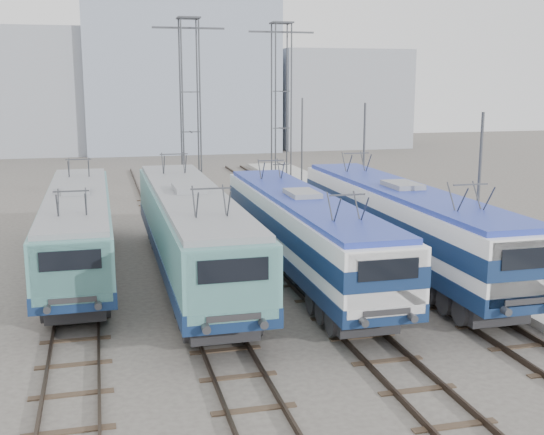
{
  "coord_description": "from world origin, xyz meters",
  "views": [
    {
      "loc": [
        -5.73,
        -21.52,
        8.14
      ],
      "look_at": [
        1.52,
        7.0,
        2.26
      ],
      "focal_mm": 45.0,
      "sensor_mm": 36.0,
      "label": 1
    }
  ],
  "objects_px": {
    "catenary_tower_west": "(190,106)",
    "catenary_tower_east": "(281,104)",
    "locomotive_far_right": "(403,220)",
    "locomotive_center_left": "(191,227)",
    "mast_mid": "(364,166)",
    "mast_rear": "(302,147)",
    "locomotive_far_left": "(78,225)",
    "mast_front": "(478,202)",
    "locomotive_center_right": "(303,228)"
  },
  "relations": [
    {
      "from": "locomotive_far_right",
      "to": "mast_rear",
      "type": "height_order",
      "value": "mast_rear"
    },
    {
      "from": "locomotive_far_right",
      "to": "mast_mid",
      "type": "xyz_separation_m",
      "value": [
        1.85,
        9.22,
        1.18
      ]
    },
    {
      "from": "locomotive_center_left",
      "to": "catenary_tower_east",
      "type": "bearing_deg",
      "value": 64.56
    },
    {
      "from": "catenary_tower_west",
      "to": "locomotive_center_right",
      "type": "bearing_deg",
      "value": -82.61
    },
    {
      "from": "locomotive_far_left",
      "to": "catenary_tower_west",
      "type": "height_order",
      "value": "catenary_tower_west"
    },
    {
      "from": "locomotive_far_left",
      "to": "mast_rear",
      "type": "height_order",
      "value": "mast_rear"
    },
    {
      "from": "locomotive_center_left",
      "to": "mast_front",
      "type": "height_order",
      "value": "mast_front"
    },
    {
      "from": "locomotive_center_right",
      "to": "catenary_tower_east",
      "type": "bearing_deg",
      "value": 77.61
    },
    {
      "from": "catenary_tower_west",
      "to": "locomotive_center_left",
      "type": "bearing_deg",
      "value": -97.82
    },
    {
      "from": "mast_rear",
      "to": "mast_front",
      "type": "bearing_deg",
      "value": -90.0
    },
    {
      "from": "catenary_tower_west",
      "to": "catenary_tower_east",
      "type": "relative_size",
      "value": 1.0
    },
    {
      "from": "locomotive_far_right",
      "to": "mast_front",
      "type": "bearing_deg",
      "value": -56.31
    },
    {
      "from": "locomotive_far_left",
      "to": "locomotive_center_left",
      "type": "xyz_separation_m",
      "value": [
        4.5,
        -2.4,
        0.16
      ]
    },
    {
      "from": "catenary_tower_west",
      "to": "mast_rear",
      "type": "bearing_deg",
      "value": 24.94
    },
    {
      "from": "locomotive_center_right",
      "to": "locomotive_far_right",
      "type": "height_order",
      "value": "locomotive_far_right"
    },
    {
      "from": "locomotive_far_left",
      "to": "mast_rear",
      "type": "relative_size",
      "value": 2.45
    },
    {
      "from": "locomotive_far_right",
      "to": "catenary_tower_east",
      "type": "relative_size",
      "value": 1.52
    },
    {
      "from": "locomotive_far_left",
      "to": "locomotive_far_right",
      "type": "relative_size",
      "value": 0.94
    },
    {
      "from": "locomotive_center_left",
      "to": "locomotive_far_right",
      "type": "xyz_separation_m",
      "value": [
        9.0,
        -0.83,
        0.02
      ]
    },
    {
      "from": "locomotive_far_right",
      "to": "catenary_tower_west",
      "type": "xyz_separation_m",
      "value": [
        -6.75,
        17.22,
        4.32
      ]
    },
    {
      "from": "locomotive_far_left",
      "to": "mast_front",
      "type": "relative_size",
      "value": 2.45
    },
    {
      "from": "mast_front",
      "to": "mast_rear",
      "type": "height_order",
      "value": "same"
    },
    {
      "from": "locomotive_far_left",
      "to": "mast_mid",
      "type": "xyz_separation_m",
      "value": [
        15.35,
        5.99,
        1.36
      ]
    },
    {
      "from": "locomotive_far_right",
      "to": "mast_rear",
      "type": "xyz_separation_m",
      "value": [
        1.85,
        21.22,
        1.18
      ]
    },
    {
      "from": "catenary_tower_west",
      "to": "mast_mid",
      "type": "distance_m",
      "value": 12.16
    },
    {
      "from": "locomotive_center_left",
      "to": "locomotive_center_right",
      "type": "height_order",
      "value": "locomotive_center_left"
    },
    {
      "from": "catenary_tower_east",
      "to": "mast_front",
      "type": "relative_size",
      "value": 1.71
    },
    {
      "from": "catenary_tower_west",
      "to": "catenary_tower_east",
      "type": "bearing_deg",
      "value": 17.1
    },
    {
      "from": "locomotive_far_right",
      "to": "catenary_tower_east",
      "type": "bearing_deg",
      "value": 90.75
    },
    {
      "from": "catenary_tower_east",
      "to": "mast_front",
      "type": "height_order",
      "value": "catenary_tower_east"
    },
    {
      "from": "locomotive_center_left",
      "to": "catenary_tower_east",
      "type": "xyz_separation_m",
      "value": [
        8.75,
        18.39,
        4.34
      ]
    },
    {
      "from": "mast_front",
      "to": "locomotive_far_left",
      "type": "bearing_deg",
      "value": 158.62
    },
    {
      "from": "mast_mid",
      "to": "mast_rear",
      "type": "distance_m",
      "value": 12.0
    },
    {
      "from": "locomotive_center_right",
      "to": "mast_mid",
      "type": "relative_size",
      "value": 2.48
    },
    {
      "from": "locomotive_center_left",
      "to": "mast_rear",
      "type": "xyz_separation_m",
      "value": [
        10.85,
        20.39,
        1.19
      ]
    },
    {
      "from": "catenary_tower_west",
      "to": "catenary_tower_east",
      "type": "height_order",
      "value": "same"
    },
    {
      "from": "mast_front",
      "to": "mast_mid",
      "type": "relative_size",
      "value": 1.0
    },
    {
      "from": "locomotive_center_right",
      "to": "mast_front",
      "type": "distance_m",
      "value": 7.0
    },
    {
      "from": "mast_front",
      "to": "mast_rear",
      "type": "bearing_deg",
      "value": 90.0
    },
    {
      "from": "catenary_tower_east",
      "to": "locomotive_center_right",
      "type": "bearing_deg",
      "value": -102.39
    },
    {
      "from": "locomotive_far_right",
      "to": "catenary_tower_east",
      "type": "height_order",
      "value": "catenary_tower_east"
    },
    {
      "from": "locomotive_center_left",
      "to": "mast_rear",
      "type": "bearing_deg",
      "value": 61.99
    },
    {
      "from": "locomotive_center_right",
      "to": "catenary_tower_west",
      "type": "height_order",
      "value": "catenary_tower_west"
    },
    {
      "from": "locomotive_far_left",
      "to": "locomotive_center_left",
      "type": "bearing_deg",
      "value": -28.08
    },
    {
      "from": "locomotive_center_left",
      "to": "catenary_tower_east",
      "type": "height_order",
      "value": "catenary_tower_east"
    },
    {
      "from": "mast_front",
      "to": "mast_mid",
      "type": "height_order",
      "value": "same"
    },
    {
      "from": "mast_mid",
      "to": "mast_rear",
      "type": "xyz_separation_m",
      "value": [
        0.0,
        12.0,
        0.0
      ]
    },
    {
      "from": "catenary_tower_east",
      "to": "mast_mid",
      "type": "bearing_deg",
      "value": -78.14
    },
    {
      "from": "catenary_tower_west",
      "to": "mast_front",
      "type": "xyz_separation_m",
      "value": [
        8.6,
        -20.0,
        -3.14
      ]
    },
    {
      "from": "locomotive_far_left",
      "to": "locomotive_center_left",
      "type": "height_order",
      "value": "locomotive_center_left"
    }
  ]
}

